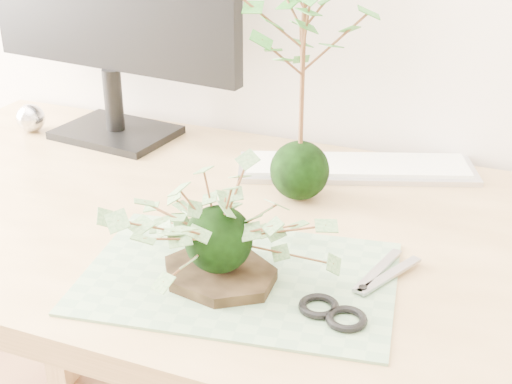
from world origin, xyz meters
TOP-DOWN VIEW (x-y plane):
  - desk at (0.04, 1.23)m, footprint 1.60×0.70m
  - cutting_mat at (0.00, 1.08)m, footprint 0.44×0.33m
  - stone_dish at (-0.02, 1.07)m, footprint 0.19×0.19m
  - ivy_kokedama at (-0.02, 1.07)m, footprint 0.30×0.30m
  - maple_kokedama at (-0.01, 1.34)m, footprint 0.22×0.22m
  - keyboard at (0.05, 1.48)m, footprint 0.43×0.26m
  - foil_ball at (-0.60, 1.43)m, footprint 0.06×0.06m
  - scissors at (0.16, 1.07)m, footprint 0.10×0.21m

SIDE VIEW (x-z plane):
  - desk at x=0.04m, z-range 0.28..1.02m
  - cutting_mat at x=0.00m, z-range 0.74..0.74m
  - keyboard at x=0.05m, z-range 0.74..0.76m
  - scissors at x=0.16m, z-range 0.74..0.75m
  - stone_dish at x=-0.02m, z-range 0.74..0.76m
  - foil_ball at x=-0.60m, z-range 0.74..0.80m
  - ivy_kokedama at x=-0.02m, z-range 0.76..0.93m
  - maple_kokedama at x=-0.01m, z-range 0.82..1.22m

